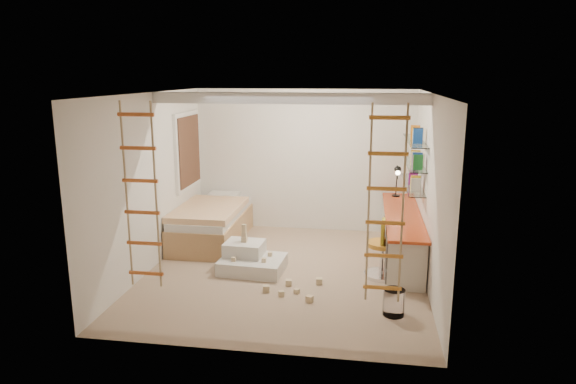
% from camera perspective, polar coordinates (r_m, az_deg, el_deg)
% --- Properties ---
extents(floor, '(4.50, 4.50, 0.00)m').
position_cam_1_polar(floor, '(7.66, -0.35, -8.91)').
color(floor, tan).
rests_on(floor, ground).
extents(ceiling_beam, '(4.00, 0.18, 0.16)m').
position_cam_1_polar(ceiling_beam, '(7.42, 0.00, 10.37)').
color(ceiling_beam, white).
rests_on(ceiling_beam, ceiling).
extents(window_frame, '(0.06, 1.15, 1.35)m').
position_cam_1_polar(window_frame, '(9.16, -11.13, 4.53)').
color(window_frame, white).
rests_on(window_frame, wall_left).
extents(window_blind, '(0.02, 1.00, 1.20)m').
position_cam_1_polar(window_blind, '(9.15, -10.89, 4.53)').
color(window_blind, '#4C2D1E').
rests_on(window_blind, window_frame).
extents(rope_ladder_left, '(0.41, 0.04, 2.13)m').
position_cam_1_polar(rope_ladder_left, '(5.98, -16.00, -0.50)').
color(rope_ladder_left, '#DA5925').
rests_on(rope_ladder_left, ceiling).
extents(rope_ladder_right, '(0.41, 0.04, 2.13)m').
position_cam_1_polar(rope_ladder_right, '(5.44, 10.81, -1.53)').
color(rope_ladder_right, orange).
rests_on(rope_ladder_right, ceiling).
extents(waste_bin, '(0.26, 0.26, 0.33)m').
position_cam_1_polar(waste_bin, '(6.47, 11.68, -11.91)').
color(waste_bin, white).
rests_on(waste_bin, floor).
extents(desk, '(0.56, 2.80, 0.75)m').
position_cam_1_polar(desk, '(8.28, 12.48, -4.58)').
color(desk, '#C53F17').
rests_on(desk, floor).
extents(shelves, '(0.25, 1.80, 0.71)m').
position_cam_1_polar(shelves, '(8.30, 13.80, 3.19)').
color(shelves, white).
rests_on(shelves, wall_right).
extents(bed, '(1.02, 2.00, 0.69)m').
position_cam_1_polar(bed, '(9.01, -8.44, -3.46)').
color(bed, '#AD7F51').
rests_on(bed, floor).
extents(task_lamp, '(0.14, 0.36, 0.57)m').
position_cam_1_polar(task_lamp, '(9.02, 12.05, 1.70)').
color(task_lamp, black).
rests_on(task_lamp, desk).
extents(swivel_chair, '(0.54, 0.54, 0.85)m').
position_cam_1_polar(swivel_chair, '(7.52, 10.38, -7.01)').
color(swivel_chair, orange).
rests_on(swivel_chair, floor).
extents(play_platform, '(0.97, 0.78, 0.41)m').
position_cam_1_polar(play_platform, '(7.71, -4.20, -7.53)').
color(play_platform, silver).
rests_on(play_platform, floor).
extents(toy_blocks, '(1.33, 1.11, 0.68)m').
position_cam_1_polar(toy_blocks, '(7.30, -1.96, -8.14)').
color(toy_blocks, '#CCB284').
rests_on(toy_blocks, floor).
extents(books, '(0.14, 0.58, 0.92)m').
position_cam_1_polar(books, '(8.28, 13.83, 3.80)').
color(books, white).
rests_on(books, shelves).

